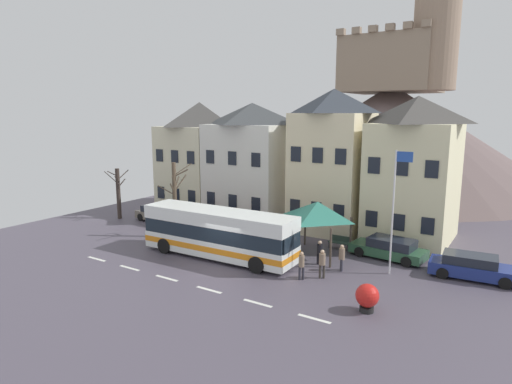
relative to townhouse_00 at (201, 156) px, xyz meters
name	(u,v)px	position (x,y,z in m)	size (l,w,h in m)	color
ground_plane	(218,269)	(11.56, -12.49, -5.03)	(40.00, 60.00, 0.07)	#4F4856
townhouse_00	(201,156)	(0.00, 0.00, 0.00)	(5.51, 7.05, 10.00)	beige
townhouse_01	(252,161)	(6.22, -0.55, -0.07)	(6.75, 5.94, 9.86)	silver
townhouse_02	(332,161)	(13.67, -0.84, 0.41)	(5.20, 5.37, 10.82)	beige
townhouse_03	(414,170)	(19.57, -0.10, 0.10)	(5.44, 6.85, 10.20)	beige
hilltop_castle	(390,132)	(11.17, 23.26, 1.65)	(38.78, 38.78, 21.81)	#665554
transit_bus	(218,234)	(10.33, -10.81, -3.46)	(10.44, 2.81, 3.05)	white
bus_shelter	(318,211)	(15.38, -7.05, -2.06)	(3.60, 3.60, 3.53)	#473D33
parked_car_00	(389,248)	(19.50, -5.15, -4.36)	(4.75, 2.38, 1.31)	#295236
parked_car_01	(214,220)	(5.76, -5.50, -4.33)	(4.67, 2.23, 1.35)	maroon
parked_car_02	(159,214)	(0.41, -6.06, -4.36)	(4.49, 2.28, 1.30)	#72695C
parked_car_03	(473,267)	(24.38, -6.10, -4.33)	(4.71, 2.15, 1.35)	navy
pedestrian_00	(322,262)	(17.34, -10.57, -4.03)	(0.35, 0.35, 1.65)	#38332D
pedestrian_01	(302,264)	(16.47, -11.37, -4.08)	(0.31, 0.31, 1.60)	#2D2D38
pedestrian_02	(342,257)	(17.81, -8.87, -4.14)	(0.35, 0.37, 1.57)	#2D2D38
pedestrian_03	(320,251)	(16.28, -8.57, -4.12)	(0.34, 0.34, 1.50)	black
public_bench	(340,242)	(16.14, -4.99, -4.53)	(1.50, 0.48, 0.87)	#33473D
flagpole	(395,204)	(20.39, -7.87, -0.90)	(0.95, 0.10, 7.08)	silver
harbour_buoy	(367,297)	(20.80, -13.27, -4.26)	(1.09, 1.09, 1.34)	black
bare_tree_00	(175,198)	(4.85, -8.81, -2.06)	(1.98, 2.25, 5.54)	brown
bare_tree_01	(118,192)	(-3.20, -7.21, -2.71)	(1.96, 2.08, 4.36)	#382D28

